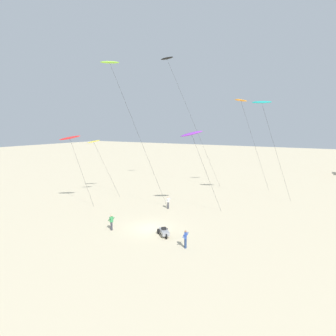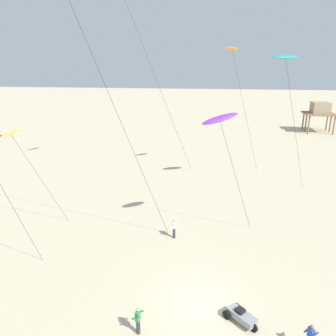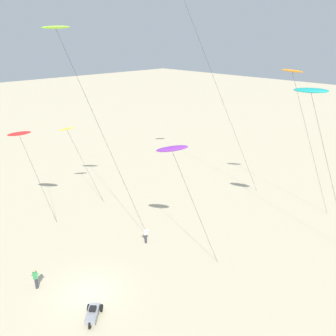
% 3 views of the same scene
% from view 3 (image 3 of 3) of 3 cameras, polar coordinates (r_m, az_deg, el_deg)
% --- Properties ---
extents(ground_plane, '(260.00, 260.00, 0.00)m').
position_cam_3_polar(ground_plane, '(28.47, -12.74, -19.19)').
color(ground_plane, beige).
extents(kite_lime, '(6.82, 5.31, 18.78)m').
position_cam_3_polar(kite_lime, '(31.33, -17.53, 20.41)').
color(kite_lime, '#8CD833').
rests_on(kite_lime, ground).
extents(kite_yellow, '(3.83, 2.99, 8.79)m').
position_cam_3_polar(kite_yellow, '(39.79, -16.04, 5.91)').
color(kite_yellow, yellow).
rests_on(kite_yellow, ground).
extents(kite_teal, '(5.44, 3.89, 14.27)m').
position_cam_3_polar(kite_teal, '(30.04, 22.25, 11.39)').
color(kite_teal, teal).
rests_on(kite_teal, ground).
extents(kite_purple, '(4.63, 3.24, 10.44)m').
position_cam_3_polar(kite_purple, '(26.98, 0.67, 3.06)').
color(kite_purple, purple).
rests_on(kite_purple, ground).
extents(kite_red, '(3.68, 2.64, 9.74)m').
position_cam_3_polar(kite_red, '(36.29, -23.03, 5.08)').
color(kite_red, red).
rests_on(kite_red, ground).
extents(kite_orange, '(5.36, 4.20, 15.10)m').
position_cam_3_polar(kite_orange, '(36.73, 19.62, 14.31)').
color(kite_orange, orange).
rests_on(kite_orange, ground).
extents(kite_flyer_nearest, '(0.53, 0.55, 1.67)m').
position_cam_3_polar(kite_flyer_nearest, '(32.87, -3.65, -10.71)').
color(kite_flyer_nearest, '#33333D').
rests_on(kite_flyer_nearest, ground).
extents(kite_flyer_furthest, '(0.63, 0.65, 1.67)m').
position_cam_3_polar(kite_flyer_furthest, '(29.45, -20.70, -16.41)').
color(kite_flyer_furthest, '#33333D').
rests_on(kite_flyer_furthest, ground).
extents(beach_buggy, '(1.90, 1.91, 0.82)m').
position_cam_3_polar(beach_buggy, '(26.21, -12.14, -22.06)').
color(beach_buggy, gray).
rests_on(beach_buggy, ground).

